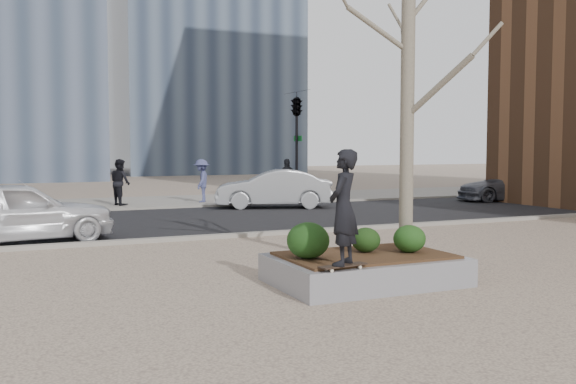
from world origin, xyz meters
name	(u,v)px	position (x,y,z in m)	size (l,w,h in m)	color
ground	(310,289)	(0.00, 0.00, 0.00)	(120.00, 120.00, 0.00)	tan
street	(165,222)	(0.00, 10.00, 0.01)	(60.00, 8.00, 0.02)	black
far_sidewalk	(124,203)	(0.00, 17.00, 0.01)	(60.00, 6.00, 0.02)	gray
planter	(365,270)	(1.00, 0.00, 0.23)	(3.00, 2.00, 0.45)	gray
planter_mulch	(365,255)	(1.00, 0.00, 0.47)	(2.70, 1.70, 0.04)	#382314
sycamore_tree	(408,57)	(2.00, 0.30, 3.79)	(2.80, 2.80, 6.60)	gray
shrub_left	(308,240)	(-0.05, -0.01, 0.78)	(0.68, 0.68, 0.58)	#133812
shrub_middle	(366,240)	(1.10, 0.15, 0.70)	(0.49, 0.49, 0.41)	black
shrub_right	(409,239)	(1.76, -0.17, 0.72)	(0.54, 0.54, 0.46)	#1E3F14
skateboard	(343,267)	(0.10, -0.88, 0.49)	(0.78, 0.20, 0.07)	black
skateboarder	(343,207)	(0.10, -0.88, 1.37)	(0.62, 0.41, 1.69)	black
police_car	(17,212)	(-4.14, 7.00, 0.75)	(1.73, 4.31, 1.47)	white
car_silver	(273,189)	(4.66, 12.66, 0.72)	(1.48, 4.25, 1.40)	#ACAFB5
car_third	(509,186)	(14.80, 11.51, 0.65)	(1.76, 4.34, 1.26)	#575964
pedestrian_a	(120,182)	(-0.32, 15.98, 0.91)	(0.86, 0.67, 1.78)	black
pedestrian_b	(202,181)	(2.93, 16.06, 0.89)	(1.12, 0.65, 1.74)	#434979
pedestrian_c	(287,180)	(6.35, 15.19, 0.90)	(1.02, 0.43, 1.75)	black
traffic_light_far	(297,147)	(6.50, 14.60, 2.25)	(0.60, 2.48, 4.50)	black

